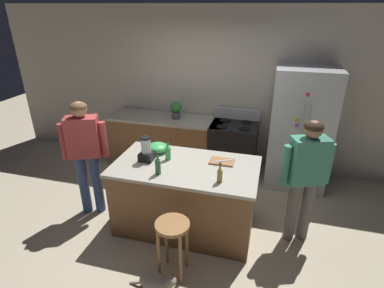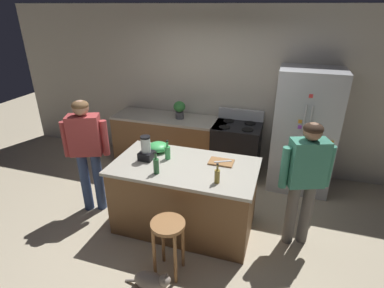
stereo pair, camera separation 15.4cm
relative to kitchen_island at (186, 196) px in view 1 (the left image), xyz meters
The scene contains 18 objects.
ground_plane 0.45m from the kitchen_island, ahead, with size 14.00×14.00×0.00m, color beige.
back_wall 2.15m from the kitchen_island, 90.00° to the left, with size 8.00×0.10×2.70m, color beige.
kitchen_island is the anchor object (origin of this frame).
back_counter_run 1.74m from the kitchen_island, 117.30° to the left, with size 2.00×0.64×0.90m.
refrigerator 2.10m from the kitchen_island, 47.17° to the left, with size 0.90×0.73×1.88m.
stove_range 1.57m from the kitchen_island, 75.93° to the left, with size 0.76×0.65×1.08m.
person_by_island_left 1.45m from the kitchen_island, behind, with size 0.58×0.36×1.61m.
person_by_sink_right 1.48m from the kitchen_island, ahead, with size 0.58×0.35×1.57m.
bar_stool 0.80m from the kitchen_island, 83.46° to the right, with size 0.36×0.36×0.66m.
cat 1.12m from the kitchen_island, 89.57° to the right, with size 0.52×0.18×0.26m.
potted_plant 1.78m from the kitchen_island, 111.91° to the left, with size 0.20×0.20×0.30m.
blender_appliance 0.77m from the kitchen_island, behind, with size 0.17×0.17×0.31m.
bottle_soda 0.61m from the kitchen_island, 160.26° to the left, with size 0.07×0.07×0.26m.
bottle_olive_oil 0.67m from the kitchen_island, 130.56° to the right, with size 0.07×0.07×0.28m.
bottle_vinegar 0.76m from the kitchen_island, 30.00° to the right, with size 0.06×0.06×0.24m.
mixing_bowl 0.73m from the kitchen_island, 150.68° to the left, with size 0.27×0.27×0.12m, color #3FB259.
cutting_board 0.65m from the kitchen_island, 24.96° to the left, with size 0.30×0.20×0.02m, color #9E6B3D.
chef_knife 0.67m from the kitchen_island, 23.94° to the left, with size 0.22×0.03×0.01m, color #B7BABF.
Camera 1 is at (0.94, -3.13, 2.68)m, focal length 28.56 mm.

